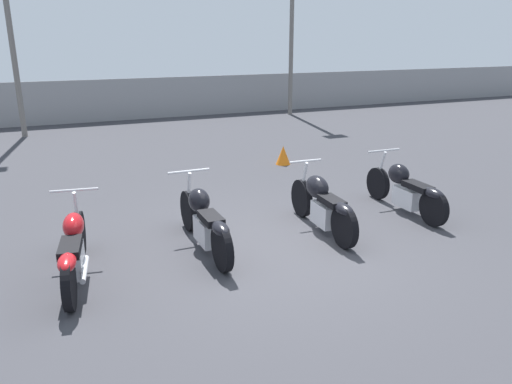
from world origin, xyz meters
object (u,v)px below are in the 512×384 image
(motorcycle_slot_2, at_px, (323,204))
(traffic_cone_far, at_px, (283,155))
(motorcycle_slot_1, at_px, (205,221))
(motorcycle_slot_0, at_px, (74,249))
(motorcycle_slot_3, at_px, (406,189))

(motorcycle_slot_2, relative_size, traffic_cone_far, 4.61)
(motorcycle_slot_1, xyz_separation_m, motorcycle_slot_2, (1.89, -0.05, 0.01))
(motorcycle_slot_1, bearing_deg, motorcycle_slot_0, -171.84)
(motorcycle_slot_0, distance_m, motorcycle_slot_2, 3.67)
(traffic_cone_far, bearing_deg, motorcycle_slot_0, -139.75)
(motorcycle_slot_0, distance_m, motorcycle_slot_3, 5.44)
(traffic_cone_far, bearing_deg, motorcycle_slot_2, -108.27)
(motorcycle_slot_2, height_order, motorcycle_slot_3, motorcycle_slot_2)
(motorcycle_slot_2, bearing_deg, traffic_cone_far, 74.62)
(motorcycle_slot_0, distance_m, traffic_cone_far, 6.54)
(motorcycle_slot_0, xyz_separation_m, motorcycle_slot_2, (3.66, 0.19, 0.03))
(motorcycle_slot_2, height_order, traffic_cone_far, motorcycle_slot_2)
(motorcycle_slot_0, relative_size, motorcycle_slot_3, 1.02)
(motorcycle_slot_3, relative_size, traffic_cone_far, 4.75)
(motorcycle_slot_1, xyz_separation_m, motorcycle_slot_3, (3.66, 0.14, -0.01))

